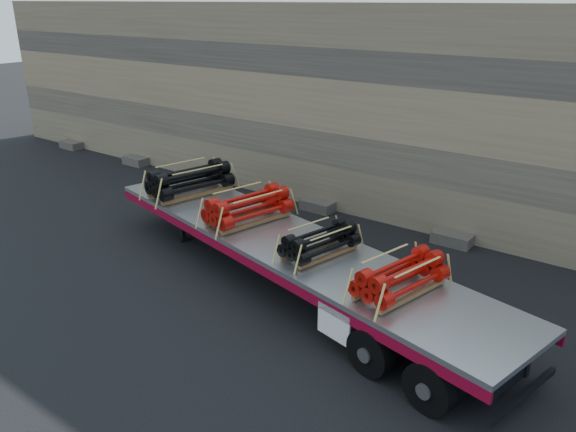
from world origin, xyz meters
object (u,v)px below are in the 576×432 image
(trailer, at_px, (285,262))
(bundle_rear, at_px, (400,277))
(bundle_front, at_px, (190,181))
(bundle_midrear, at_px, (320,242))
(bundle_midfront, at_px, (248,207))

(trailer, height_order, bundle_rear, bundle_rear)
(bundle_front, height_order, bundle_rear, bundle_front)
(bundle_midrear, bearing_deg, bundle_front, -180.00)
(bundle_midfront, bearing_deg, bundle_front, -180.00)
(bundle_rear, bearing_deg, bundle_midfront, -180.00)
(bundle_midrear, xyz_separation_m, bundle_rear, (2.38, -0.56, 0.03))
(bundle_midfront, height_order, bundle_rear, bundle_midfront)
(bundle_front, relative_size, bundle_rear, 1.22)
(bundle_front, bearing_deg, bundle_rear, 0.00)
(trailer, relative_size, bundle_midrear, 7.08)
(trailer, xyz_separation_m, bundle_midfront, (-1.54, 0.36, 1.08))
(trailer, distance_m, bundle_midfront, 1.91)
(trailer, relative_size, bundle_rear, 6.46)
(trailer, bearing_deg, bundle_midfront, 180.00)
(bundle_front, distance_m, bundle_midrear, 5.91)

